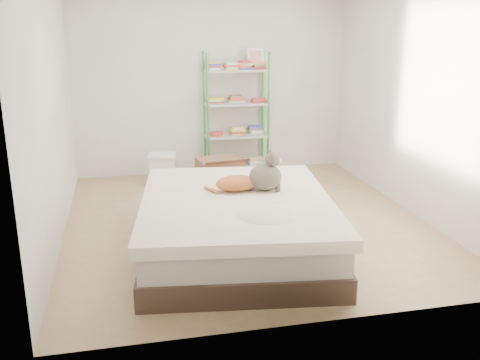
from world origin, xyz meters
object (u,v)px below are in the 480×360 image
object	(u,v)px
grey_cat	(266,171)
cardboard_box	(220,173)
shelf_unit	(237,114)
bed	(236,225)
orange_cat	(237,181)
white_bin	(163,169)

from	to	relation	value
grey_cat	cardboard_box	xyz separation A→B (m)	(-0.09, 1.90, -0.54)
shelf_unit	cardboard_box	size ratio (longest dim) A/B	2.85
bed	orange_cat	world-z (taller)	orange_cat
grey_cat	cardboard_box	bearing A→B (deg)	12.01
shelf_unit	white_bin	bearing A→B (deg)	-164.62
shelf_unit	cardboard_box	xyz separation A→B (m)	(-0.35, -0.62, -0.66)
bed	white_bin	bearing A→B (deg)	109.37
orange_cat	white_bin	world-z (taller)	orange_cat
orange_cat	grey_cat	distance (m)	0.29
white_bin	orange_cat	bearing A→B (deg)	-76.19
orange_cat	shelf_unit	distance (m)	2.54
bed	orange_cat	distance (m)	0.42
cardboard_box	grey_cat	bearing A→B (deg)	-96.09
orange_cat	bed	bearing A→B (deg)	-102.73
grey_cat	cardboard_box	world-z (taller)	grey_cat
shelf_unit	white_bin	distance (m)	1.28
grey_cat	shelf_unit	size ratio (longest dim) A/B	0.22
bed	cardboard_box	world-z (taller)	bed
grey_cat	shelf_unit	distance (m)	2.53
shelf_unit	cardboard_box	distance (m)	0.97
grey_cat	cardboard_box	distance (m)	1.98
shelf_unit	grey_cat	bearing A→B (deg)	-95.94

